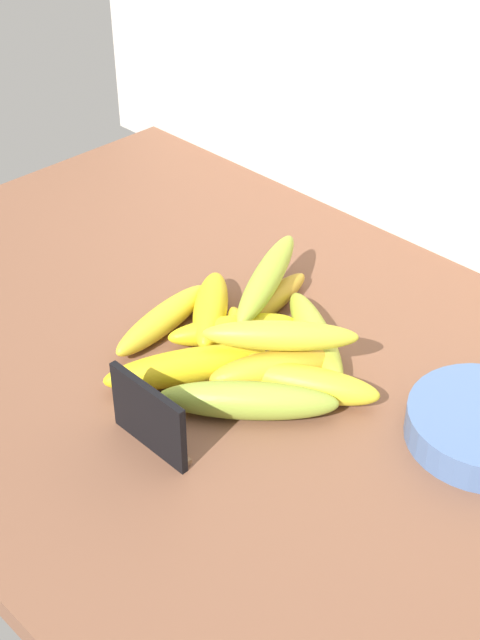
% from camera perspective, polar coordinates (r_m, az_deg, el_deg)
% --- Properties ---
extents(counter_top, '(1.10, 0.76, 0.03)m').
position_cam_1_polar(counter_top, '(1.09, -2.03, -2.50)').
color(counter_top, brown).
rests_on(counter_top, ground).
extents(back_wall, '(1.30, 0.02, 0.70)m').
position_cam_1_polar(back_wall, '(1.21, 12.02, 18.63)').
color(back_wall, beige).
rests_on(back_wall, ground).
extents(chalkboard_sign, '(0.11, 0.02, 0.08)m').
position_cam_1_polar(chalkboard_sign, '(0.94, -5.83, -6.32)').
color(chalkboard_sign, black).
rests_on(chalkboard_sign, counter_top).
extents(banana_0, '(0.06, 0.17, 0.03)m').
position_cam_1_polar(banana_0, '(1.14, 1.74, 1.10)').
color(banana_0, gold).
rests_on(banana_0, counter_top).
extents(banana_1, '(0.17, 0.13, 0.04)m').
position_cam_1_polar(banana_1, '(1.08, 4.84, -1.02)').
color(banana_1, '#A9B937').
rests_on(banana_1, counter_top).
extents(banana_2, '(0.11, 0.15, 0.04)m').
position_cam_1_polar(banana_2, '(1.02, 2.14, -3.16)').
color(banana_2, gold).
rests_on(banana_2, counter_top).
extents(banana_3, '(0.13, 0.14, 0.04)m').
position_cam_1_polar(banana_3, '(1.12, -1.89, 0.71)').
color(banana_3, yellow).
rests_on(banana_3, counter_top).
extents(banana_4, '(0.18, 0.16, 0.04)m').
position_cam_1_polar(banana_4, '(0.98, 0.52, -5.16)').
color(banana_4, '#92AB3A').
rests_on(banana_4, counter_top).
extents(banana_5, '(0.11, 0.15, 0.04)m').
position_cam_1_polar(banana_5, '(1.09, -0.51, -0.62)').
color(banana_5, yellow).
rests_on(banana_5, counter_top).
extents(banana_6, '(0.16, 0.12, 0.03)m').
position_cam_1_polar(banana_6, '(1.06, 0.35, -1.85)').
color(banana_6, yellow).
rests_on(banana_6, counter_top).
extents(banana_7, '(0.07, 0.18, 0.04)m').
position_cam_1_polar(banana_7, '(1.11, -4.93, 0.05)').
color(banana_7, gold).
rests_on(banana_7, counter_top).
extents(banana_8, '(0.13, 0.19, 0.04)m').
position_cam_1_polar(banana_8, '(1.03, -3.46, -3.02)').
color(banana_8, yellow).
rests_on(banana_8, counter_top).
extents(banana_9, '(0.16, 0.11, 0.04)m').
position_cam_1_polar(banana_9, '(1.01, 4.37, -4.07)').
color(banana_9, yellow).
rests_on(banana_9, counter_top).
extents(banana_10, '(0.12, 0.20, 0.04)m').
position_cam_1_polar(banana_10, '(1.12, 1.74, 2.73)').
color(banana_10, '#9FBD38').
rests_on(banana_10, banana_0).
extents(banana_11, '(0.15, 0.15, 0.04)m').
position_cam_1_polar(banana_11, '(1.01, 2.59, -1.00)').
color(banana_11, gold).
rests_on(banana_11, banana_2).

